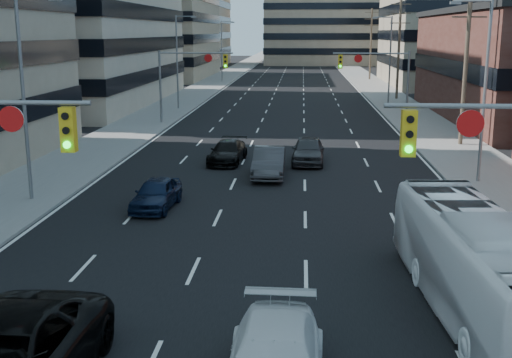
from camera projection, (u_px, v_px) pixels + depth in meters
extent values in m
cube|color=black|center=(295.00, 68.00, 135.10)|extent=(18.00, 300.00, 0.02)
cube|color=slate|center=(240.00, 67.00, 135.88)|extent=(5.00, 300.00, 0.15)
cube|color=slate|center=(350.00, 68.00, 134.29)|extent=(5.00, 300.00, 0.15)
cube|color=gray|center=(148.00, 28.00, 105.81)|extent=(20.00, 30.00, 16.00)
cube|color=gray|center=(468.00, 35.00, 90.97)|extent=(22.00, 28.00, 14.00)
cube|color=#ADA089|center=(172.00, 20.00, 144.52)|extent=(24.00, 24.00, 20.00)
cube|color=gray|center=(451.00, 39.00, 131.54)|extent=(22.00, 22.00, 12.00)
cube|color=gold|center=(68.00, 130.00, 15.64)|extent=(0.35, 0.28, 1.10)
cylinder|color=black|center=(65.00, 116.00, 15.41)|extent=(0.18, 0.06, 0.18)
cylinder|color=black|center=(66.00, 131.00, 15.49)|extent=(0.18, 0.06, 0.18)
cylinder|color=#0CE526|center=(67.00, 145.00, 15.56)|extent=(0.18, 0.06, 0.18)
cylinder|color=white|center=(11.00, 119.00, 15.65)|extent=(0.64, 0.06, 0.64)
cube|color=gold|center=(409.00, 133.00, 15.07)|extent=(0.35, 0.28, 1.10)
cylinder|color=black|center=(410.00, 119.00, 14.84)|extent=(0.18, 0.06, 0.18)
cylinder|color=black|center=(410.00, 134.00, 14.92)|extent=(0.18, 0.06, 0.18)
cylinder|color=#0CE526|center=(409.00, 149.00, 15.00)|extent=(0.18, 0.06, 0.18)
cylinder|color=white|center=(470.00, 123.00, 14.89)|extent=(0.64, 0.06, 0.64)
cylinder|color=slate|center=(160.00, 88.00, 52.50)|extent=(0.18, 0.18, 6.00)
cylinder|color=slate|center=(196.00, 53.00, 51.66)|extent=(6.00, 0.12, 0.12)
cube|color=gold|center=(226.00, 61.00, 51.64)|extent=(0.35, 0.28, 1.10)
cylinder|color=black|center=(225.00, 57.00, 51.41)|extent=(0.18, 0.06, 0.18)
cylinder|color=black|center=(225.00, 61.00, 51.49)|extent=(0.18, 0.06, 0.18)
cylinder|color=#0CE526|center=(225.00, 66.00, 51.56)|extent=(0.18, 0.06, 0.18)
cylinder|color=white|center=(208.00, 58.00, 51.65)|extent=(0.64, 0.06, 0.64)
cylinder|color=slate|center=(408.00, 89.00, 51.11)|extent=(0.18, 0.18, 6.00)
cylinder|color=slate|center=(371.00, 53.00, 50.69)|extent=(6.00, 0.12, 0.12)
cube|color=gold|center=(340.00, 62.00, 51.00)|extent=(0.35, 0.28, 1.10)
cylinder|color=black|center=(341.00, 57.00, 50.77)|extent=(0.18, 0.06, 0.18)
cylinder|color=black|center=(340.00, 62.00, 50.85)|extent=(0.18, 0.06, 0.18)
cylinder|color=#0CE526|center=(340.00, 66.00, 50.93)|extent=(0.18, 0.06, 0.18)
cylinder|color=white|center=(358.00, 59.00, 50.82)|extent=(0.64, 0.06, 0.64)
cylinder|color=#4C3D2D|center=(466.00, 63.00, 41.65)|extent=(0.28, 0.28, 11.00)
cube|color=#4C3D2D|center=(470.00, 1.00, 40.77)|extent=(2.20, 0.10, 0.10)
cube|color=#4C3D2D|center=(469.00, 17.00, 41.00)|extent=(2.20, 0.10, 0.10)
cylinder|color=#4C3D2D|center=(399.00, 50.00, 70.81)|extent=(0.28, 0.28, 11.00)
cube|color=#4C3D2D|center=(401.00, 4.00, 69.71)|extent=(2.20, 0.10, 0.10)
cube|color=#4C3D2D|center=(401.00, 14.00, 69.94)|extent=(2.20, 0.10, 0.10)
cube|color=#4C3D2D|center=(400.00, 23.00, 70.16)|extent=(2.20, 0.10, 0.10)
cylinder|color=#4C3D2D|center=(371.00, 45.00, 99.97)|extent=(0.28, 0.28, 11.00)
cube|color=#4C3D2D|center=(372.00, 12.00, 98.87)|extent=(2.20, 0.10, 0.10)
cube|color=#4C3D2D|center=(372.00, 19.00, 99.10)|extent=(2.20, 0.10, 0.10)
cube|color=#4C3D2D|center=(372.00, 26.00, 99.32)|extent=(2.20, 0.10, 0.10)
cylinder|color=slate|center=(24.00, 102.00, 27.89)|extent=(0.16, 0.16, 9.00)
cylinder|color=slate|center=(177.00, 63.00, 61.92)|extent=(0.16, 0.16, 9.00)
cylinder|color=slate|center=(185.00, 16.00, 60.87)|extent=(1.80, 0.10, 0.10)
cube|color=slate|center=(194.00, 17.00, 60.83)|extent=(0.50, 0.22, 0.14)
cylinder|color=slate|center=(222.00, 52.00, 95.94)|extent=(0.16, 0.16, 9.00)
cylinder|color=slate|center=(227.00, 22.00, 94.89)|extent=(1.80, 0.10, 0.10)
cube|color=slate|center=(233.00, 22.00, 94.85)|extent=(0.50, 0.22, 0.14)
cylinder|color=slate|center=(485.00, 94.00, 31.30)|extent=(0.16, 0.16, 9.00)
cylinder|color=slate|center=(473.00, 1.00, 30.37)|extent=(1.80, 0.10, 0.10)
cube|color=slate|center=(455.00, 3.00, 30.45)|extent=(0.50, 0.22, 0.14)
cylinder|color=slate|center=(390.00, 62.00, 65.32)|extent=(0.16, 0.16, 9.00)
cylinder|color=slate|center=(383.00, 17.00, 64.40)|extent=(1.80, 0.10, 0.10)
cube|color=slate|center=(375.00, 18.00, 64.47)|extent=(0.50, 0.22, 0.14)
imported|color=white|center=(479.00, 265.00, 17.10)|extent=(3.07, 10.28, 2.82)
imported|color=black|center=(156.00, 194.00, 27.63)|extent=(1.83, 4.02, 1.34)
imported|color=#353437|center=(269.00, 162.00, 33.74)|extent=(1.63, 4.66, 1.53)
imported|color=black|center=(228.00, 152.00, 37.32)|extent=(2.19, 4.58, 1.29)
imported|color=#333235|center=(308.00, 150.00, 37.19)|extent=(1.98, 4.57, 1.54)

